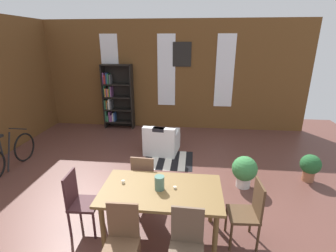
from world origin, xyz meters
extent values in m
plane|color=brown|center=(0.00, 0.00, 0.00)|extent=(11.64, 11.64, 0.00)
cube|color=brown|center=(0.00, 4.54, 1.67)|extent=(8.64, 0.12, 3.34)
cube|color=white|center=(-1.78, 4.47, 1.84)|extent=(0.55, 0.02, 2.17)
cube|color=white|center=(0.00, 4.47, 1.84)|extent=(0.55, 0.02, 2.17)
cube|color=white|center=(1.78, 4.47, 1.84)|extent=(0.55, 0.02, 2.17)
cube|color=brown|center=(0.46, -0.39, 0.76)|extent=(1.67, 0.94, 0.04)
cylinder|color=brown|center=(-0.27, -0.76, 0.37)|extent=(0.07, 0.07, 0.74)
cylinder|color=brown|center=(1.19, -0.76, 0.37)|extent=(0.07, 0.07, 0.74)
cylinder|color=brown|center=(-0.27, -0.02, 0.37)|extent=(0.07, 0.07, 0.74)
cylinder|color=brown|center=(1.19, -0.02, 0.37)|extent=(0.07, 0.07, 0.74)
cylinder|color=#4C7266|center=(0.44, -0.39, 0.88)|extent=(0.14, 0.14, 0.20)
cylinder|color=silver|center=(0.65, -0.35, 0.79)|extent=(0.04, 0.04, 0.03)
cylinder|color=silver|center=(-0.10, -0.29, 0.80)|extent=(0.04, 0.04, 0.04)
cube|color=#3E2024|center=(-0.67, -0.39, 0.45)|extent=(0.42, 0.42, 0.04)
cube|color=#3E2024|center=(-0.86, -0.40, 0.70)|extent=(0.04, 0.38, 0.50)
cylinder|color=#3E2024|center=(-0.49, -0.56, 0.21)|extent=(0.04, 0.04, 0.43)
cylinder|color=#3E2024|center=(-0.50, -0.20, 0.21)|extent=(0.04, 0.04, 0.43)
cylinder|color=#3E2024|center=(-0.85, -0.57, 0.21)|extent=(0.04, 0.04, 0.43)
cylinder|color=#3E2024|center=(-0.86, -0.21, 0.21)|extent=(0.04, 0.04, 0.43)
cube|color=brown|center=(0.08, -1.16, 0.45)|extent=(0.41, 0.41, 0.04)
cube|color=brown|center=(0.08, -0.97, 0.70)|extent=(0.38, 0.04, 0.50)
cylinder|color=brown|center=(-0.10, -0.98, 0.21)|extent=(0.04, 0.04, 0.43)
cube|color=#4C3521|center=(1.59, -0.39, 0.45)|extent=(0.42, 0.42, 0.04)
cube|color=#4C3521|center=(1.78, -0.38, 0.70)|extent=(0.05, 0.38, 0.50)
cylinder|color=#4C3521|center=(1.40, -0.22, 0.21)|extent=(0.04, 0.04, 0.43)
cylinder|color=#4C3521|center=(1.43, -0.58, 0.21)|extent=(0.04, 0.04, 0.43)
cylinder|color=#4C3521|center=(1.76, -0.20, 0.21)|extent=(0.04, 0.04, 0.43)
cylinder|color=#4C3521|center=(1.79, -0.56, 0.21)|extent=(0.04, 0.04, 0.43)
cube|color=brown|center=(0.84, -0.97, 0.70)|extent=(0.38, 0.04, 0.50)
cube|color=brown|center=(0.08, 0.38, 0.45)|extent=(0.42, 0.42, 0.04)
cube|color=brown|center=(0.07, 0.20, 0.70)|extent=(0.38, 0.05, 0.50)
cylinder|color=brown|center=(0.28, 0.55, 0.21)|extent=(0.04, 0.04, 0.43)
cylinder|color=brown|center=(-0.08, 0.57, 0.21)|extent=(0.04, 0.04, 0.43)
cylinder|color=brown|center=(0.25, 0.19, 0.21)|extent=(0.04, 0.04, 0.43)
cylinder|color=brown|center=(-0.11, 0.22, 0.21)|extent=(0.04, 0.04, 0.43)
cube|color=black|center=(-1.99, 4.26, 1.02)|extent=(0.04, 0.33, 2.04)
cube|color=black|center=(-1.07, 4.26, 1.02)|extent=(0.04, 0.33, 2.04)
cube|color=black|center=(-1.53, 4.42, 1.02)|extent=(0.95, 0.01, 2.04)
cube|color=black|center=(-1.53, 4.26, 0.20)|extent=(0.91, 0.33, 0.04)
cube|color=#33724C|center=(-1.95, 4.26, 0.40)|extent=(0.03, 0.27, 0.35)
cube|color=#33724C|center=(-1.90, 4.26, 0.32)|extent=(0.05, 0.26, 0.19)
cube|color=#8C4C8C|center=(-1.83, 4.26, 0.38)|extent=(0.04, 0.25, 0.32)
cube|color=#8C4C8C|center=(-1.78, 4.26, 0.33)|extent=(0.04, 0.28, 0.21)
cube|color=white|center=(-1.73, 4.26, 0.35)|extent=(0.04, 0.22, 0.26)
cube|color=#284C8C|center=(-1.68, 4.26, 0.37)|extent=(0.05, 0.20, 0.29)
cube|color=black|center=(-1.53, 4.26, 0.61)|extent=(0.91, 0.33, 0.04)
cube|color=#33724C|center=(-1.95, 4.26, 0.78)|extent=(0.03, 0.28, 0.29)
cube|color=orange|center=(-1.91, 4.26, 0.77)|extent=(0.03, 0.18, 0.27)
cube|color=#4C4C51|center=(-1.87, 4.26, 0.74)|extent=(0.04, 0.19, 0.21)
cube|color=white|center=(-1.82, 4.26, 0.79)|extent=(0.05, 0.28, 0.33)
cube|color=#4C4C51|center=(-1.76, 4.26, 0.77)|extent=(0.04, 0.26, 0.27)
cube|color=black|center=(-1.53, 4.26, 1.02)|extent=(0.91, 0.33, 0.04)
cube|color=#33724C|center=(-1.95, 4.26, 1.21)|extent=(0.03, 0.19, 0.33)
cube|color=orange|center=(-1.91, 4.26, 1.17)|extent=(0.03, 0.26, 0.26)
cube|color=#8C4C8C|center=(-1.86, 4.26, 1.17)|extent=(0.04, 0.19, 0.25)
cube|color=orange|center=(-1.82, 4.26, 1.16)|extent=(0.04, 0.23, 0.25)
cube|color=#33724C|center=(-1.77, 4.26, 1.20)|extent=(0.04, 0.21, 0.33)
cube|color=#8C4C8C|center=(-1.73, 4.26, 1.20)|extent=(0.03, 0.28, 0.33)
cube|color=black|center=(-1.53, 4.26, 1.43)|extent=(0.91, 0.33, 0.04)
cube|color=#8C4C8C|center=(-1.95, 4.26, 1.61)|extent=(0.03, 0.21, 0.33)
cube|color=#B22D28|center=(-1.90, 4.26, 1.58)|extent=(0.04, 0.26, 0.27)
cube|color=#284C8C|center=(-1.85, 4.26, 1.61)|extent=(0.04, 0.18, 0.33)
cube|color=#33724C|center=(-1.79, 4.26, 1.60)|extent=(0.04, 0.24, 0.31)
cube|color=#4C4C51|center=(-1.73, 4.26, 1.59)|extent=(0.05, 0.22, 0.28)
cube|color=black|center=(-1.53, 4.26, 2.02)|extent=(0.91, 0.33, 0.04)
cube|color=silver|center=(0.10, 2.53, 0.20)|extent=(0.89, 0.89, 0.40)
cube|color=silver|center=(0.06, 2.21, 0.57)|extent=(0.81, 0.26, 0.35)
cube|color=silver|center=(0.44, 2.49, 0.48)|extent=(0.21, 0.73, 0.15)
cube|color=silver|center=(-0.24, 2.57, 0.48)|extent=(0.21, 0.73, 0.15)
cube|color=black|center=(0.06, 2.21, 0.71)|extent=(0.30, 0.20, 0.08)
torus|color=black|center=(-3.11, 1.72, 0.32)|extent=(0.06, 0.68, 0.68)
cylinder|color=black|center=(-3.12, 1.24, 0.42)|extent=(0.05, 0.30, 0.84)
cylinder|color=black|center=(-3.13, 1.07, 0.60)|extent=(0.04, 0.04, 0.45)
cylinder|color=black|center=(-3.11, 1.63, 0.82)|extent=(0.44, 0.04, 0.02)
cylinder|color=silver|center=(1.89, 1.06, 0.10)|extent=(0.27, 0.27, 0.20)
sphere|color=#387F42|center=(1.89, 1.06, 0.39)|extent=(0.48, 0.48, 0.48)
cylinder|color=#9E6042|center=(3.25, 1.42, 0.11)|extent=(0.22, 0.22, 0.21)
sphere|color=#235B2D|center=(3.25, 1.42, 0.37)|extent=(0.40, 0.40, 0.40)
cube|color=black|center=(-0.18, 2.04, 0.00)|extent=(0.17, 1.05, 0.01)
cube|color=silver|center=(-0.02, 2.04, 0.00)|extent=(0.17, 1.05, 0.01)
cube|color=black|center=(0.15, 2.04, 0.00)|extent=(0.17, 1.05, 0.01)
cube|color=silver|center=(0.31, 2.04, 0.00)|extent=(0.17, 1.05, 0.01)
cube|color=black|center=(0.48, 2.04, 0.00)|extent=(0.17, 1.05, 0.01)
cube|color=silver|center=(0.65, 2.04, 0.00)|extent=(0.17, 1.05, 0.01)
cube|color=black|center=(0.81, 2.04, 0.00)|extent=(0.17, 1.05, 0.01)
cube|color=black|center=(0.48, 4.46, 2.33)|extent=(0.56, 0.03, 0.72)
camera|label=1|loc=(0.86, -3.32, 2.72)|focal=26.51mm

